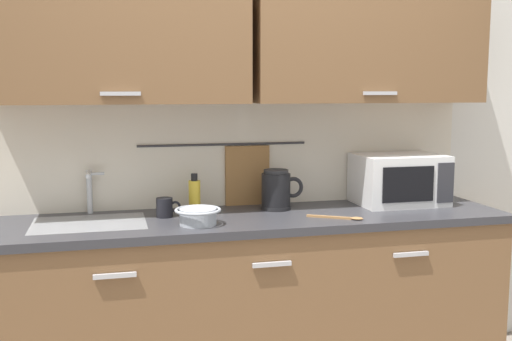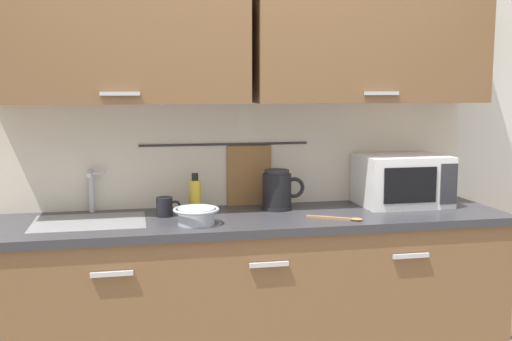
# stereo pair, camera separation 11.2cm
# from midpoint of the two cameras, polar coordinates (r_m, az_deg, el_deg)

# --- Properties ---
(counter_unit) EXTENTS (2.53, 0.64, 0.90)m
(counter_unit) POSITION_cam_midpoint_polar(r_m,az_deg,el_deg) (3.10, 0.78, -12.33)
(counter_unit) COLOR brown
(counter_unit) RESTS_ON ground
(back_wall_assembly) EXTENTS (3.70, 0.41, 2.50)m
(back_wall_assembly) POSITION_cam_midpoint_polar(r_m,az_deg,el_deg) (3.14, 0.07, 7.77)
(back_wall_assembly) COLOR silver
(back_wall_assembly) RESTS_ON ground
(sink_faucet) EXTENTS (0.09, 0.17, 0.22)m
(sink_faucet) POSITION_cam_midpoint_polar(r_m,az_deg,el_deg) (3.11, -14.36, -1.32)
(sink_faucet) COLOR #B2B5BA
(sink_faucet) RESTS_ON counter_unit
(microwave) EXTENTS (0.46, 0.35, 0.27)m
(microwave) POSITION_cam_midpoint_polar(r_m,az_deg,el_deg) (3.33, 14.63, -0.89)
(microwave) COLOR white
(microwave) RESTS_ON counter_unit
(electric_kettle) EXTENTS (0.23, 0.16, 0.21)m
(electric_kettle) POSITION_cam_midpoint_polar(r_m,az_deg,el_deg) (3.11, 3.11, -1.87)
(electric_kettle) COLOR black
(electric_kettle) RESTS_ON counter_unit
(dish_soap_bottle) EXTENTS (0.06, 0.06, 0.20)m
(dish_soap_bottle) POSITION_cam_midpoint_polar(r_m,az_deg,el_deg) (3.07, -4.75, -2.30)
(dish_soap_bottle) COLOR yellow
(dish_soap_bottle) RESTS_ON counter_unit
(mug_near_sink) EXTENTS (0.12, 0.08, 0.09)m
(mug_near_sink) POSITION_cam_midpoint_polar(r_m,az_deg,el_deg) (2.97, -7.55, -3.43)
(mug_near_sink) COLOR black
(mug_near_sink) RESTS_ON counter_unit
(mixing_bowl) EXTENTS (0.21, 0.21, 0.08)m
(mixing_bowl) POSITION_cam_midpoint_polar(r_m,az_deg,el_deg) (2.78, -4.55, -4.22)
(mixing_bowl) COLOR #A5ADB7
(mixing_bowl) RESTS_ON counter_unit
(wooden_spoon) EXTENTS (0.25, 0.17, 0.01)m
(wooden_spoon) POSITION_cam_midpoint_polar(r_m,az_deg,el_deg) (2.92, 9.19, -4.51)
(wooden_spoon) COLOR #9E7042
(wooden_spoon) RESTS_ON counter_unit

